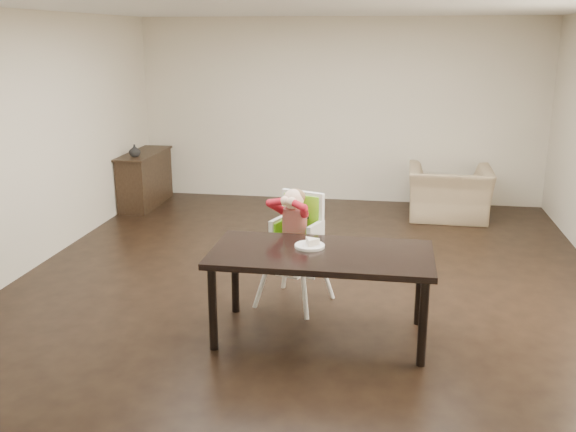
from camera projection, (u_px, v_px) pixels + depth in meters
The scene contains 8 objects.
ground at pixel (308, 283), 6.55m from camera, with size 7.00×7.00×0.00m, color black.
room_walls at pixel (309, 100), 6.05m from camera, with size 6.02×7.02×2.71m.
dining_table at pixel (321, 261), 5.22m from camera, with size 1.80×0.90×0.75m.
high_chair at pixel (296, 223), 5.88m from camera, with size 0.59×0.59×1.11m.
plate at pixel (310, 244), 5.31m from camera, with size 0.32×0.32×0.07m.
armchair at pixel (449, 185), 8.72m from camera, with size 1.10×0.71×0.96m, color #9A8462.
sideboard at pixel (145, 179), 9.44m from camera, with size 0.44×1.26×0.79m.
vase at pixel (135, 151), 9.01m from camera, with size 0.16×0.17×0.16m, color #99999E.
Camera 1 is at (0.79, -6.07, 2.45)m, focal length 40.00 mm.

